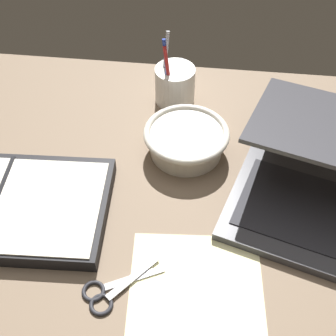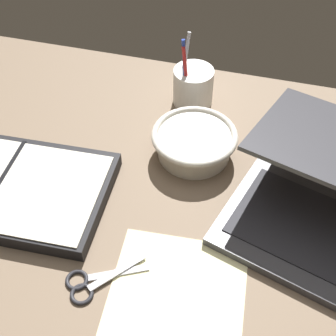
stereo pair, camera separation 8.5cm
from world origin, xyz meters
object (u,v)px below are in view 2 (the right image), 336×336
at_px(bowl, 194,142).
at_px(scissors, 90,283).
at_px(pen_cup, 193,86).
at_px(planner, 2,187).
at_px(laptop, 330,205).

distance_m(bowl, scissors, 0.36).
height_order(bowl, scissors, bowl).
relative_size(pen_cup, planner, 0.41).
bearing_deg(pen_cup, planner, -128.17).
height_order(bowl, pen_cup, pen_cup).
xyz_separation_m(bowl, planner, (-0.33, -0.20, -0.02)).
height_order(laptop, bowl, laptop).
relative_size(bowl, pen_cup, 1.04).
bearing_deg(scissors, planner, 110.07).
relative_size(pen_cup, scissors, 1.30).
bearing_deg(pen_cup, scissors, -96.26).
distance_m(laptop, pen_cup, 0.42).
bearing_deg(scissors, laptop, -7.19).
distance_m(laptop, planner, 0.61).
distance_m(laptop, bowl, 0.29).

